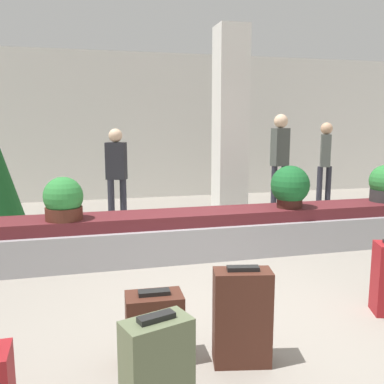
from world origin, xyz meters
name	(u,v)px	position (x,y,z in m)	size (l,w,h in m)	color
ground_plane	(241,314)	(0.00, 0.00, 0.00)	(18.00, 18.00, 0.00)	gray
back_wall	(143,127)	(0.00, 6.22, 1.60)	(18.00, 0.06, 3.20)	silver
carousel	(192,234)	(0.00, 1.78, 0.27)	(8.78, 0.74, 0.57)	#9E9EA3
pillar	(230,128)	(1.03, 3.30, 1.60)	(0.48, 0.48, 3.20)	silver
suitcase_3	(242,317)	(-0.28, -0.73, 0.34)	(0.43, 0.28, 0.71)	#472319
suitcase_5	(155,328)	(-0.87, -0.56, 0.25)	(0.41, 0.26, 0.53)	#472319
suitcase_6	(157,381)	(-0.98, -1.33, 0.35)	(0.40, 0.30, 0.71)	#5B6647
potted_plant_0	(63,200)	(-1.55, 1.70, 0.80)	(0.45, 0.45, 0.50)	#4C2319
potted_plant_2	(290,187)	(1.32, 1.71, 0.85)	(0.51, 0.51, 0.56)	#381914
traveler_0	(325,157)	(3.41, 4.31, 1.01)	(0.31, 0.37, 1.69)	#282833
traveler_1	(280,153)	(2.27, 4.00, 1.12)	(0.36, 0.26, 1.84)	#282833
traveler_2	(116,169)	(-0.79, 3.71, 0.94)	(0.36, 0.29, 1.59)	#282833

